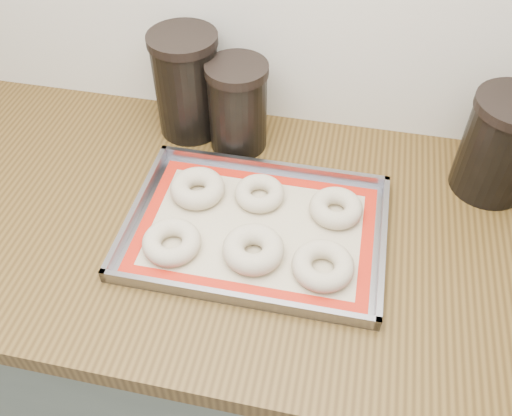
% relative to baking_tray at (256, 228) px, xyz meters
% --- Properties ---
extents(cabinet, '(3.00, 0.65, 0.86)m').
position_rel_baking_tray_xyz_m(cabinet, '(0.15, 0.02, -0.48)').
color(cabinet, slate).
rests_on(cabinet, floor).
extents(countertop, '(3.06, 0.68, 0.04)m').
position_rel_baking_tray_xyz_m(countertop, '(0.15, 0.02, -0.03)').
color(countertop, brown).
rests_on(countertop, cabinet).
extents(baking_tray, '(0.46, 0.33, 0.03)m').
position_rel_baking_tray_xyz_m(baking_tray, '(0.00, 0.00, 0.00)').
color(baking_tray, gray).
rests_on(baking_tray, countertop).
extents(baking_mat, '(0.42, 0.29, 0.00)m').
position_rel_baking_tray_xyz_m(baking_mat, '(-0.00, 0.00, -0.00)').
color(baking_mat, '#C6B793').
rests_on(baking_mat, baking_tray).
extents(bagel_front_left, '(0.10, 0.10, 0.03)m').
position_rel_baking_tray_xyz_m(bagel_front_left, '(-0.13, -0.07, 0.01)').
color(bagel_front_left, beige).
rests_on(bagel_front_left, baking_mat).
extents(bagel_front_mid, '(0.12, 0.12, 0.04)m').
position_rel_baking_tray_xyz_m(bagel_front_mid, '(0.01, -0.06, 0.02)').
color(bagel_front_mid, beige).
rests_on(bagel_front_mid, baking_mat).
extents(bagel_front_right, '(0.13, 0.13, 0.03)m').
position_rel_baking_tray_xyz_m(bagel_front_right, '(0.13, -0.07, 0.01)').
color(bagel_front_right, beige).
rests_on(bagel_front_right, baking_mat).
extents(bagel_back_left, '(0.11, 0.11, 0.04)m').
position_rel_baking_tray_xyz_m(bagel_back_left, '(-0.13, 0.06, 0.02)').
color(bagel_back_left, beige).
rests_on(bagel_back_left, baking_mat).
extents(bagel_back_mid, '(0.11, 0.11, 0.03)m').
position_rel_baking_tray_xyz_m(bagel_back_mid, '(-0.01, 0.08, 0.01)').
color(bagel_back_mid, beige).
rests_on(bagel_back_mid, baking_mat).
extents(bagel_back_right, '(0.12, 0.12, 0.03)m').
position_rel_baking_tray_xyz_m(bagel_back_right, '(0.14, 0.07, 0.01)').
color(bagel_back_right, beige).
rests_on(bagel_back_right, baking_mat).
extents(canister_left, '(0.14, 0.14, 0.22)m').
position_rel_baking_tray_xyz_m(canister_left, '(-0.20, 0.26, 0.10)').
color(canister_left, black).
rests_on(canister_left, countertop).
extents(canister_mid, '(0.12, 0.12, 0.19)m').
position_rel_baking_tray_xyz_m(canister_mid, '(-0.09, 0.23, 0.09)').
color(canister_mid, black).
rests_on(canister_mid, countertop).
extents(canister_right, '(0.15, 0.15, 0.20)m').
position_rel_baking_tray_xyz_m(canister_right, '(0.42, 0.21, 0.09)').
color(canister_right, black).
rests_on(canister_right, countertop).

